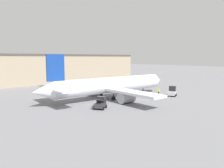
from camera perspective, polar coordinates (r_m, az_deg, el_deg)
ground_plane at (r=51.13m, az=0.00°, el=-3.66°), size 400.00×400.00×0.00m
terminal_building at (r=87.23m, az=-12.76°, el=4.08°), size 60.11×12.85×10.67m
airplane at (r=50.12m, az=-0.80°, el=-0.43°), size 35.97×30.82×10.02m
ground_crew_worker at (r=56.73m, az=12.10°, el=-1.82°), size 0.38×0.38×1.74m
baggage_tug at (r=55.48m, az=15.42°, el=-1.96°), size 3.02×2.87×2.41m
belt_loader_truck at (r=40.43m, az=-3.03°, el=-5.03°), size 3.15×3.07×2.20m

